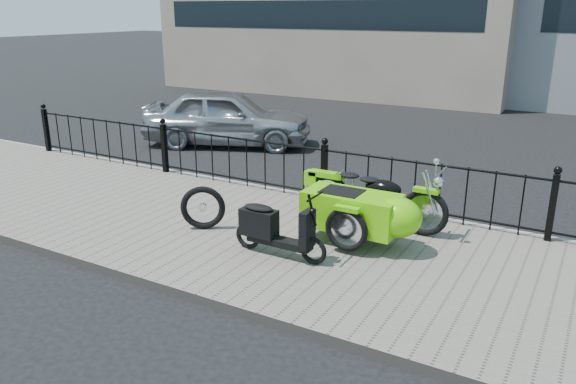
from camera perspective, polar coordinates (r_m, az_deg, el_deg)
The scene contains 8 objects.
ground at distance 8.51m, azimuth -0.27°, elevation -4.04°, with size 120.00×120.00×0.00m, color black.
sidewalk at distance 8.09m, azimuth -2.05°, elevation -4.81°, with size 30.00×3.80×0.12m, color slate.
curb at distance 9.68m, azimuth 3.99°, elevation -0.91°, with size 30.00×0.10×0.12m, color gray.
iron_fence at distance 9.40m, azimuth 3.69°, elevation 1.88°, with size 14.11×0.11×1.08m.
motorcycle_sidecar at distance 7.77m, azimuth 8.08°, elevation -1.75°, with size 2.28×1.48×0.98m.
scooter at distance 7.33m, azimuth -1.51°, elevation -3.77°, with size 1.36×0.40×0.92m.
spare_tire at distance 8.28m, azimuth -8.64°, elevation -1.59°, with size 0.66×0.66×0.09m, color black.
sedan_car at distance 13.90m, azimuth -6.16°, elevation 7.57°, with size 1.63×4.05×1.38m, color #A9ABB0.
Camera 1 is at (3.95, -6.82, 3.21)m, focal length 35.00 mm.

